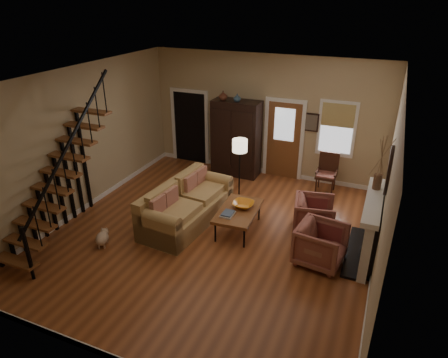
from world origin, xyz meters
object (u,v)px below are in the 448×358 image
at_px(floor_lamp, 239,170).
at_px(side_chair, 326,174).
at_px(coffee_table, 238,220).
at_px(armchair_left, 321,245).
at_px(armchair_right, 314,215).
at_px(sofa, 187,204).
at_px(armoire, 236,138).

xyz_separation_m(floor_lamp, side_chair, (1.91, 1.22, -0.27)).
bearing_deg(coffee_table, floor_lamp, 110.31).
distance_m(armchair_left, floor_lamp, 2.99).
bearing_deg(armchair_right, sofa, 94.54).
relative_size(coffee_table, armchair_left, 1.52).
bearing_deg(floor_lamp, armoire, 114.33).
distance_m(floor_lamp, side_chair, 2.28).
height_order(armoire, coffee_table, armoire).
distance_m(armchair_left, armchair_right, 1.12).
bearing_deg(sofa, armoire, 94.91).
height_order(armoire, floor_lamp, armoire).
xyz_separation_m(coffee_table, armchair_left, (1.84, -0.46, 0.14)).
xyz_separation_m(armoire, armchair_right, (2.64, -2.17, -0.67)).
bearing_deg(sofa, side_chair, 51.74).
height_order(armchair_left, side_chair, side_chair).
relative_size(sofa, floor_lamp, 1.55).
xyz_separation_m(sofa, armchair_left, (3.01, -0.34, -0.06)).
bearing_deg(coffee_table, armoire, 112.39).
bearing_deg(armchair_left, sofa, 91.31).
height_order(armchair_right, side_chair, side_chair).
relative_size(sofa, side_chair, 2.39).
bearing_deg(armoire, armchair_right, -39.36).
bearing_deg(armoire, coffee_table, -67.61).
bearing_deg(armchair_right, armchair_left, -173.14).
bearing_deg(sofa, floor_lamp, 71.15).
relative_size(armchair_left, side_chair, 0.85).
height_order(floor_lamp, side_chair, floor_lamp).
xyz_separation_m(coffee_table, armchair_right, (1.50, 0.61, 0.13)).
height_order(armchair_right, floor_lamp, floor_lamp).
relative_size(armoire, floor_lamp, 1.34).
xyz_separation_m(armoire, sofa, (-0.02, -2.90, -0.60)).
bearing_deg(armchair_right, floor_lamp, 58.71).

